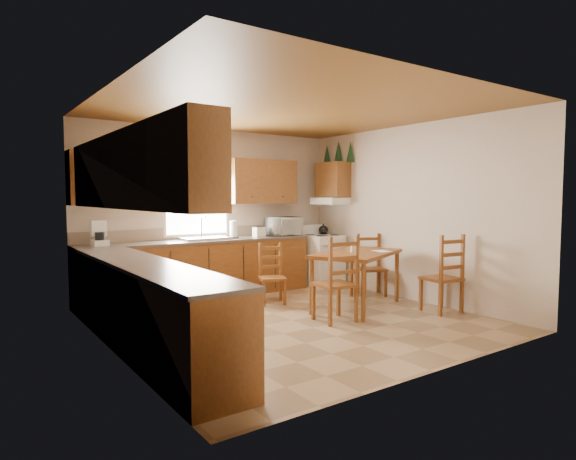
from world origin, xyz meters
TOP-DOWN VIEW (x-y plane):
  - floor at (0.00, 0.00)m, footprint 4.50×4.50m
  - ceiling at (0.00, 0.00)m, footprint 4.50×4.50m
  - wall_left at (-2.25, 0.00)m, footprint 4.50×4.50m
  - wall_right at (2.25, 0.00)m, footprint 4.50×4.50m
  - wall_back at (0.00, 2.25)m, footprint 4.50×4.50m
  - wall_front at (0.00, -2.25)m, footprint 4.50×4.50m
  - lower_cab_back at (-0.38, 1.95)m, footprint 3.75×0.60m
  - lower_cab_left at (-1.95, -0.15)m, footprint 0.60×3.60m
  - counter_back at (-0.38, 1.95)m, footprint 3.75×0.63m
  - counter_left at (-1.95, -0.15)m, footprint 0.63×3.60m
  - backsplash at (-0.38, 2.24)m, footprint 3.75×0.01m
  - upper_cab_back_left at (-1.55, 2.08)m, footprint 1.41×0.33m
  - upper_cab_back_right at (0.86, 2.08)m, footprint 1.25×0.33m
  - upper_cab_left at (-2.08, -0.15)m, footprint 0.33×3.60m
  - upper_cab_stove at (2.08, 1.65)m, footprint 0.33×0.62m
  - range_hood at (2.03, 1.65)m, footprint 0.44×0.62m
  - window_frame at (-0.30, 2.22)m, footprint 1.13×0.02m
  - window_pane at (-0.30, 2.21)m, footprint 1.05×0.01m
  - window_valance at (-0.30, 2.19)m, footprint 1.19×0.01m
  - sink_basin at (-0.30, 1.95)m, footprint 0.75×0.45m
  - pine_decal_a at (2.21, 1.33)m, footprint 0.22×0.22m
  - pine_decal_b at (2.21, 1.65)m, footprint 0.22×0.22m
  - pine_decal_c at (2.21, 1.97)m, footprint 0.22×0.22m
  - stove at (1.88, 1.70)m, footprint 0.61×0.63m
  - coffeemaker at (-1.89, 1.94)m, footprint 0.26×0.30m
  - paper_towel at (0.20, 1.92)m, footprint 0.15×0.15m
  - toaster at (0.70, 1.94)m, footprint 0.21×0.15m
  - microwave at (1.21, 1.95)m, footprint 0.59×0.46m
  - dining_table at (1.17, 0.04)m, footprint 1.73×1.42m
  - chair_near_left at (0.43, -0.35)m, footprint 0.50×0.48m
  - chair_near_right at (1.96, -0.82)m, footprint 0.51×0.49m
  - chair_far_left at (0.33, 0.96)m, footprint 0.48×0.47m
  - chair_far_right at (1.99, 0.55)m, footprint 0.54×0.53m
  - table_paper at (1.53, -0.10)m, footprint 0.27×0.32m
  - table_card at (1.11, 0.04)m, footprint 0.09×0.02m

SIDE VIEW (x-z plane):
  - floor at x=0.00m, z-range 0.00..0.00m
  - dining_table at x=1.17m, z-range 0.00..0.81m
  - lower_cab_back at x=-0.38m, z-range 0.00..0.88m
  - lower_cab_left at x=-1.95m, z-range 0.00..0.88m
  - chair_far_left at x=0.33m, z-range 0.00..0.89m
  - stove at x=1.88m, z-range 0.00..0.89m
  - chair_far_right at x=1.99m, z-range 0.00..0.98m
  - chair_near_right at x=1.96m, z-range 0.00..1.08m
  - chair_near_left at x=0.43m, z-range 0.00..1.10m
  - table_paper at x=1.53m, z-range 0.81..0.81m
  - table_card at x=1.11m, z-range 0.81..0.93m
  - counter_back at x=-0.38m, z-range 0.88..0.92m
  - counter_left at x=-1.95m, z-range 0.88..0.92m
  - sink_basin at x=-0.30m, z-range 0.92..0.96m
  - toaster at x=0.70m, z-range 0.92..1.08m
  - backsplash at x=-0.38m, z-range 0.92..1.10m
  - paper_towel at x=0.20m, z-range 0.92..1.20m
  - microwave at x=1.21m, z-range 0.92..1.24m
  - coffeemaker at x=-1.89m, z-range 0.92..1.28m
  - wall_left at x=-2.25m, z-range 1.35..1.35m
  - wall_right at x=2.25m, z-range 1.35..1.35m
  - wall_back at x=0.00m, z-range 1.35..1.35m
  - wall_front at x=0.00m, z-range 1.35..1.35m
  - range_hood at x=2.03m, z-range 1.46..1.58m
  - window_frame at x=-0.30m, z-range 0.96..2.14m
  - window_pane at x=-0.30m, z-range 1.00..2.10m
  - upper_cab_back_left at x=-1.55m, z-range 1.48..2.23m
  - upper_cab_back_right at x=0.86m, z-range 1.48..2.23m
  - upper_cab_left at x=-2.08m, z-range 1.48..2.23m
  - upper_cab_stove at x=2.08m, z-range 1.59..2.21m
  - window_valance at x=-0.30m, z-range 1.93..2.17m
  - pine_decal_a at x=2.21m, z-range 2.20..2.56m
  - pine_decal_c at x=2.21m, z-range 2.20..2.56m
  - pine_decal_b at x=2.21m, z-range 2.24..2.60m
  - ceiling at x=0.00m, z-range 2.70..2.70m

